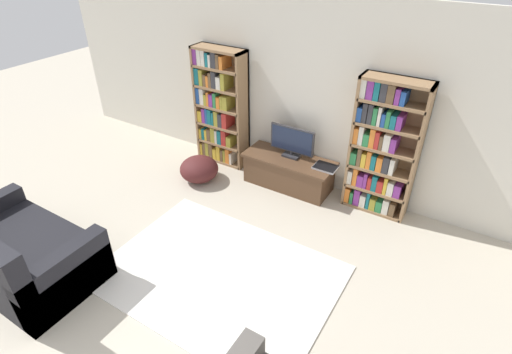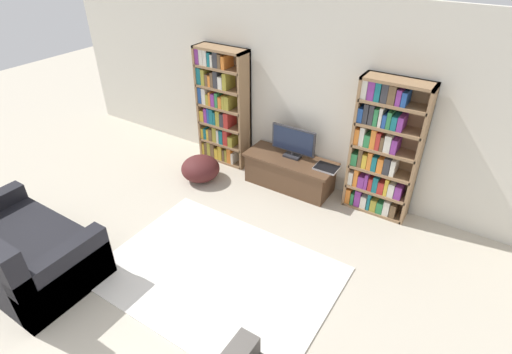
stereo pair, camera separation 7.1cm
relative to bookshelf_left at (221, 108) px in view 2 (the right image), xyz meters
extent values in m
cube|color=silver|center=(1.37, 0.19, 0.41)|extent=(8.80, 0.06, 2.60)
cube|color=#93704C|center=(-0.35, -0.01, 0.01)|extent=(0.04, 0.30, 1.80)
cube|color=#93704C|center=(0.44, -0.01, 0.01)|extent=(0.04, 0.30, 1.80)
cube|color=#93704C|center=(0.05, 0.12, 0.01)|extent=(0.82, 0.04, 1.80)
cube|color=#93704C|center=(0.05, -0.01, 0.89)|extent=(0.82, 0.30, 0.04)
cube|color=#93704C|center=(0.05, -0.01, -0.87)|extent=(0.79, 0.30, 0.04)
cube|color=gold|center=(-0.31, -0.03, -0.75)|extent=(0.04, 0.24, 0.20)
cube|color=brown|center=(-0.25, -0.03, -0.73)|extent=(0.05, 0.24, 0.23)
cube|color=#9E9333|center=(-0.19, -0.03, -0.73)|extent=(0.06, 0.24, 0.25)
cube|color=brown|center=(-0.12, -0.03, -0.73)|extent=(0.07, 0.24, 0.25)
cube|color=gold|center=(-0.04, -0.03, -0.76)|extent=(0.07, 0.24, 0.18)
cube|color=gold|center=(0.03, -0.03, -0.73)|extent=(0.07, 0.24, 0.25)
cube|color=brown|center=(0.10, -0.03, -0.75)|extent=(0.04, 0.24, 0.20)
cube|color=#9E9333|center=(0.15, -0.03, -0.75)|extent=(0.04, 0.24, 0.21)
cube|color=orange|center=(0.21, -0.03, -0.73)|extent=(0.07, 0.24, 0.25)
cube|color=silver|center=(0.27, -0.03, -0.76)|extent=(0.04, 0.24, 0.18)
cube|color=#93704C|center=(0.05, -0.01, -0.57)|extent=(0.79, 0.30, 0.04)
cube|color=gold|center=(-0.30, -0.03, -0.47)|extent=(0.05, 0.24, 0.17)
cube|color=#196B75|center=(-0.25, -0.03, -0.46)|extent=(0.05, 0.24, 0.18)
cube|color=gold|center=(-0.20, -0.03, -0.46)|extent=(0.04, 0.24, 0.18)
cube|color=brown|center=(-0.14, -0.03, -0.45)|extent=(0.07, 0.24, 0.20)
cube|color=#9E9333|center=(-0.06, -0.03, -0.43)|extent=(0.08, 0.24, 0.24)
cube|color=silver|center=(0.00, -0.03, -0.44)|extent=(0.04, 0.24, 0.22)
cube|color=#196B75|center=(0.07, -0.03, -0.44)|extent=(0.07, 0.24, 0.22)
cube|color=#B72D28|center=(0.15, -0.03, -0.43)|extent=(0.08, 0.24, 0.25)
cube|color=#9E9333|center=(0.24, -0.03, -0.47)|extent=(0.08, 0.24, 0.16)
cube|color=#93704C|center=(0.05, -0.01, -0.27)|extent=(0.79, 0.30, 0.04)
cube|color=gold|center=(-0.29, -0.03, -0.16)|extent=(0.08, 0.24, 0.18)
cube|color=#7F338C|center=(-0.21, -0.03, -0.14)|extent=(0.06, 0.24, 0.23)
cube|color=#234C99|center=(-0.16, -0.03, -0.13)|extent=(0.04, 0.24, 0.25)
cube|color=#196B75|center=(-0.10, -0.03, -0.13)|extent=(0.07, 0.24, 0.24)
cube|color=#196B75|center=(-0.04, -0.03, -0.15)|extent=(0.04, 0.24, 0.21)
cube|color=#9E9333|center=(0.02, -0.03, -0.13)|extent=(0.07, 0.24, 0.24)
cube|color=#333338|center=(0.10, -0.03, -0.15)|extent=(0.07, 0.24, 0.21)
cube|color=#B72D28|center=(0.18, -0.03, -0.13)|extent=(0.08, 0.24, 0.24)
cube|color=#93704C|center=(0.05, -0.01, 0.03)|extent=(0.79, 0.30, 0.04)
cube|color=#234C99|center=(-0.30, -0.03, 0.17)|extent=(0.06, 0.24, 0.25)
cube|color=silver|center=(-0.22, -0.03, 0.17)|extent=(0.07, 0.24, 0.25)
cube|color=#9E9333|center=(-0.16, -0.03, 0.13)|extent=(0.05, 0.24, 0.17)
cube|color=orange|center=(-0.11, -0.03, 0.15)|extent=(0.04, 0.24, 0.21)
cube|color=#7F338C|center=(-0.05, -0.03, 0.14)|extent=(0.07, 0.24, 0.19)
cube|color=#2D7F47|center=(0.02, -0.03, 0.16)|extent=(0.05, 0.24, 0.22)
cube|color=orange|center=(0.08, -0.03, 0.14)|extent=(0.06, 0.24, 0.18)
cube|color=#9E9333|center=(0.14, -0.03, 0.15)|extent=(0.04, 0.24, 0.20)
cube|color=#9E9333|center=(0.20, -0.03, 0.15)|extent=(0.08, 0.24, 0.21)
cube|color=#93704C|center=(0.05, -0.01, 0.33)|extent=(0.79, 0.30, 0.04)
cube|color=#196B75|center=(-0.29, -0.03, 0.47)|extent=(0.08, 0.24, 0.25)
cube|color=#9E9333|center=(-0.21, -0.03, 0.47)|extent=(0.06, 0.24, 0.23)
cube|color=brown|center=(-0.14, -0.03, 0.44)|extent=(0.05, 0.24, 0.17)
cube|color=orange|center=(-0.09, -0.03, 0.43)|extent=(0.04, 0.24, 0.16)
cube|color=brown|center=(-0.04, -0.03, 0.46)|extent=(0.05, 0.24, 0.22)
cube|color=#333338|center=(0.02, -0.03, 0.47)|extent=(0.07, 0.24, 0.25)
cube|color=silver|center=(0.10, -0.03, 0.44)|extent=(0.08, 0.24, 0.18)
cube|color=#9E9333|center=(0.18, -0.03, 0.47)|extent=(0.07, 0.24, 0.24)
cube|color=#93704C|center=(0.05, -0.01, 0.63)|extent=(0.79, 0.30, 0.04)
cube|color=#7F338C|center=(-0.29, -0.03, 0.77)|extent=(0.07, 0.24, 0.24)
cube|color=silver|center=(-0.22, -0.03, 0.77)|extent=(0.07, 0.24, 0.24)
cube|color=silver|center=(-0.15, -0.03, 0.77)|extent=(0.06, 0.24, 0.25)
cube|color=#196B75|center=(-0.08, -0.03, 0.75)|extent=(0.05, 0.24, 0.20)
cube|color=silver|center=(-0.03, -0.03, 0.74)|extent=(0.04, 0.24, 0.18)
cube|color=#333338|center=(0.04, -0.03, 0.76)|extent=(0.08, 0.24, 0.23)
cube|color=brown|center=(0.11, -0.03, 0.75)|extent=(0.05, 0.24, 0.20)
cube|color=orange|center=(0.17, -0.03, 0.74)|extent=(0.05, 0.24, 0.18)
cube|color=#93704C|center=(2.14, -0.01, 0.01)|extent=(0.04, 0.30, 1.80)
cube|color=#93704C|center=(2.93, -0.01, 0.01)|extent=(0.04, 0.30, 1.80)
cube|color=#93704C|center=(2.53, 0.12, 0.01)|extent=(0.82, 0.04, 1.80)
cube|color=#93704C|center=(2.53, -0.01, 0.89)|extent=(0.82, 0.30, 0.04)
cube|color=#93704C|center=(2.53, -0.01, -0.87)|extent=(0.79, 0.30, 0.04)
cube|color=orange|center=(2.19, -0.03, -0.74)|extent=(0.06, 0.24, 0.21)
cube|color=#2D7F47|center=(2.25, -0.03, -0.76)|extent=(0.04, 0.24, 0.17)
cube|color=#7F338C|center=(2.32, -0.03, -0.73)|extent=(0.08, 0.24, 0.24)
cube|color=silver|center=(2.41, -0.03, -0.76)|extent=(0.08, 0.24, 0.18)
cube|color=#196B75|center=(2.48, -0.03, -0.73)|extent=(0.04, 0.24, 0.25)
cube|color=#9E9333|center=(2.54, -0.03, -0.76)|extent=(0.08, 0.24, 0.17)
cube|color=#2D7F47|center=(2.63, -0.03, -0.77)|extent=(0.08, 0.24, 0.16)
cube|color=silver|center=(2.71, -0.03, -0.74)|extent=(0.08, 0.24, 0.21)
cube|color=brown|center=(2.79, -0.03, -0.75)|extent=(0.07, 0.24, 0.19)
cube|color=#93704C|center=(2.53, -0.01, -0.57)|extent=(0.79, 0.30, 0.04)
cube|color=silver|center=(2.19, -0.03, -0.46)|extent=(0.06, 0.24, 0.19)
cube|color=orange|center=(2.26, -0.03, -0.43)|extent=(0.06, 0.24, 0.24)
cube|color=#7F338C|center=(2.33, -0.03, -0.47)|extent=(0.08, 0.24, 0.17)
cube|color=#7F338C|center=(2.40, -0.03, -0.44)|extent=(0.04, 0.24, 0.22)
cube|color=#B72D28|center=(2.45, -0.03, -0.46)|extent=(0.05, 0.24, 0.18)
cube|color=#196B75|center=(2.52, -0.03, -0.44)|extent=(0.06, 0.24, 0.22)
cube|color=#B72D28|center=(2.59, -0.03, -0.47)|extent=(0.08, 0.24, 0.17)
cube|color=gold|center=(2.66, -0.03, -0.43)|extent=(0.04, 0.24, 0.24)
cube|color=silver|center=(2.72, -0.03, -0.46)|extent=(0.08, 0.24, 0.19)
cube|color=#7F338C|center=(2.81, -0.03, -0.46)|extent=(0.08, 0.24, 0.18)
cube|color=#93704C|center=(2.53, -0.01, -0.27)|extent=(0.79, 0.30, 0.04)
cube|color=#2D7F47|center=(2.20, -0.03, -0.17)|extent=(0.08, 0.24, 0.17)
cube|color=brown|center=(2.27, -0.03, -0.13)|extent=(0.05, 0.24, 0.25)
cube|color=gold|center=(2.33, -0.03, -0.15)|extent=(0.06, 0.24, 0.19)
cube|color=orange|center=(2.39, -0.03, -0.13)|extent=(0.06, 0.24, 0.24)
cube|color=#196B75|center=(2.46, -0.03, -0.15)|extent=(0.06, 0.24, 0.20)
cube|color=orange|center=(2.53, -0.03, -0.15)|extent=(0.07, 0.24, 0.19)
cube|color=#333338|center=(2.61, -0.03, -0.14)|extent=(0.08, 0.24, 0.22)
cube|color=silver|center=(2.68, -0.03, -0.14)|extent=(0.05, 0.24, 0.21)
cube|color=#93704C|center=(2.53, -0.01, 0.03)|extent=(0.79, 0.30, 0.04)
cube|color=orange|center=(2.19, -0.03, 0.15)|extent=(0.06, 0.24, 0.21)
cube|color=silver|center=(2.25, -0.03, 0.17)|extent=(0.06, 0.24, 0.25)
cube|color=#2D7F47|center=(2.32, -0.03, 0.13)|extent=(0.07, 0.24, 0.16)
cube|color=orange|center=(2.39, -0.03, 0.17)|extent=(0.06, 0.24, 0.25)
cube|color=#B72D28|center=(2.45, -0.03, 0.16)|extent=(0.05, 0.24, 0.22)
cube|color=brown|center=(2.50, -0.03, 0.14)|extent=(0.04, 0.24, 0.18)
cube|color=silver|center=(2.57, -0.03, 0.16)|extent=(0.08, 0.24, 0.22)
cube|color=#7F338C|center=(2.65, -0.03, 0.14)|extent=(0.07, 0.24, 0.18)
cube|color=#93704C|center=(2.53, -0.01, 0.33)|extent=(0.79, 0.30, 0.04)
cube|color=#234C99|center=(2.19, -0.03, 0.44)|extent=(0.06, 0.24, 0.18)
cube|color=#333338|center=(2.25, -0.03, 0.47)|extent=(0.06, 0.24, 0.25)
cube|color=#333338|center=(2.32, -0.03, 0.47)|extent=(0.06, 0.24, 0.25)
cube|color=#2D7F47|center=(2.38, -0.03, 0.46)|extent=(0.05, 0.24, 0.21)
cube|color=silver|center=(2.43, -0.03, 0.47)|extent=(0.04, 0.24, 0.23)
cube|color=#234C99|center=(2.48, -0.03, 0.43)|extent=(0.05, 0.24, 0.16)
cube|color=#2D7F47|center=(2.53, -0.03, 0.45)|extent=(0.05, 0.24, 0.21)
cube|color=#196B75|center=(2.59, -0.03, 0.43)|extent=(0.06, 0.24, 0.17)
cube|color=#7F338C|center=(2.66, -0.03, 0.44)|extent=(0.06, 0.24, 0.18)
cube|color=#93704C|center=(2.53, -0.01, 0.63)|extent=(0.79, 0.30, 0.04)
cube|color=silver|center=(2.19, -0.03, 0.77)|extent=(0.07, 0.24, 0.25)
cube|color=#7F338C|center=(2.27, -0.03, 0.76)|extent=(0.08, 0.24, 0.23)
cube|color=#196B75|center=(2.35, -0.03, 0.77)|extent=(0.06, 0.24, 0.24)
cube|color=#333338|center=(2.43, -0.03, 0.77)|extent=(0.08, 0.24, 0.24)
cube|color=brown|center=(2.51, -0.03, 0.76)|extent=(0.08, 0.24, 0.22)
cube|color=#7F338C|center=(2.59, -0.03, 0.74)|extent=(0.06, 0.24, 0.18)
cube|color=#234C99|center=(2.65, -0.03, 0.73)|extent=(0.06, 0.24, 0.17)
cube|color=brown|center=(1.29, -0.13, -0.68)|extent=(1.23, 0.49, 0.42)
cube|color=brown|center=(1.29, -0.13, -0.45)|extent=(1.31, 0.52, 0.04)
cube|color=#2D2D33|center=(1.29, -0.07, -0.41)|extent=(0.24, 0.16, 0.03)
cylinder|color=#2D2D33|center=(1.29, -0.07, -0.37)|extent=(0.04, 0.04, 0.05)
cube|color=#2D2D33|center=(1.29, -0.07, -0.16)|extent=(0.66, 0.04, 0.37)
cube|color=#19233D|center=(1.29, -0.09, -0.16)|extent=(0.61, 0.00, 0.33)
cube|color=#B7B7BC|center=(1.83, -0.11, -0.42)|extent=(0.32, 0.24, 0.02)
cube|color=black|center=(1.83, -0.11, -0.40)|extent=(0.30, 0.23, 0.00)
cube|color=white|center=(1.48, -2.11, -0.88)|extent=(2.49, 1.80, 0.02)
cube|color=black|center=(-0.31, -3.17, -0.66)|extent=(1.64, 0.99, 0.45)
cube|color=black|center=(0.42, -3.17, -0.57)|extent=(0.18, 0.99, 0.63)
ellipsoid|color=#4C1E1E|center=(0.09, -0.69, -0.70)|extent=(0.57, 0.57, 0.37)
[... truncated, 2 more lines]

